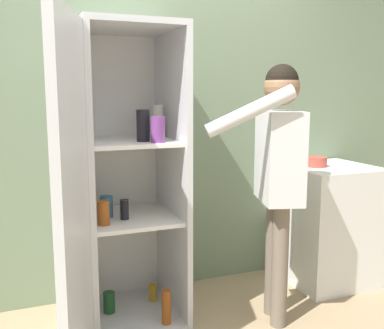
# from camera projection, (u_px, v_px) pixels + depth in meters

# --- Properties ---
(wall_back) EXTENTS (7.00, 0.06, 2.55)m
(wall_back) POSITION_uv_depth(u_px,v_px,m) (146.00, 116.00, 3.16)
(wall_back) COLOR gray
(wall_back) RESTS_ON ground_plane
(refrigerator) EXTENTS (0.82, 1.22, 1.83)m
(refrigerator) POSITION_uv_depth(u_px,v_px,m) (118.00, 181.00, 2.68)
(refrigerator) COLOR silver
(refrigerator) RESTS_ON ground_plane
(person) EXTENTS (0.70, 0.50, 1.60)m
(person) POSITION_uv_depth(u_px,v_px,m) (278.00, 160.00, 2.72)
(person) COLOR #726656
(person) RESTS_ON ground_plane
(counter) EXTENTS (0.63, 0.63, 0.89)m
(counter) POSITION_uv_depth(u_px,v_px,m) (327.00, 223.00, 3.43)
(counter) COLOR white
(counter) RESTS_ON ground_plane
(bowl) EXTENTS (0.17, 0.17, 0.07)m
(bowl) POSITION_uv_depth(u_px,v_px,m) (316.00, 162.00, 3.33)
(bowl) COLOR #B24738
(bowl) RESTS_ON counter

